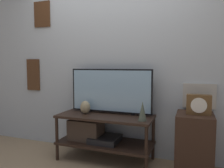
{
  "coord_description": "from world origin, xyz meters",
  "views": [
    {
      "loc": [
        1.03,
        -2.24,
        1.22
      ],
      "look_at": [
        0.09,
        0.29,
        0.99
      ],
      "focal_mm": 35.0,
      "sensor_mm": 36.0,
      "label": 1
    }
  ],
  "objects_px": {
    "television": "(111,91)",
    "mantel_clock": "(199,105)",
    "vase_urn_stoneware": "(85,107)",
    "vase_slim_bronze": "(142,111)"
  },
  "relations": [
    {
      "from": "mantel_clock",
      "to": "television",
      "type": "bearing_deg",
      "value": 174.78
    },
    {
      "from": "television",
      "to": "vase_slim_bronze",
      "type": "relative_size",
      "value": 4.98
    },
    {
      "from": "mantel_clock",
      "to": "vase_slim_bronze",
      "type": "bearing_deg",
      "value": -168.16
    },
    {
      "from": "vase_slim_bronze",
      "to": "mantel_clock",
      "type": "distance_m",
      "value": 0.62
    },
    {
      "from": "vase_slim_bronze",
      "to": "vase_urn_stoneware",
      "type": "xyz_separation_m",
      "value": [
        -0.78,
        0.1,
        -0.03
      ]
    },
    {
      "from": "vase_slim_bronze",
      "to": "vase_urn_stoneware",
      "type": "bearing_deg",
      "value": 172.61
    },
    {
      "from": "mantel_clock",
      "to": "vase_urn_stoneware",
      "type": "bearing_deg",
      "value": -179.02
    },
    {
      "from": "television",
      "to": "mantel_clock",
      "type": "distance_m",
      "value": 1.08
    },
    {
      "from": "television",
      "to": "vase_slim_bronze",
      "type": "distance_m",
      "value": 0.56
    },
    {
      "from": "vase_slim_bronze",
      "to": "vase_urn_stoneware",
      "type": "distance_m",
      "value": 0.79
    }
  ]
}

